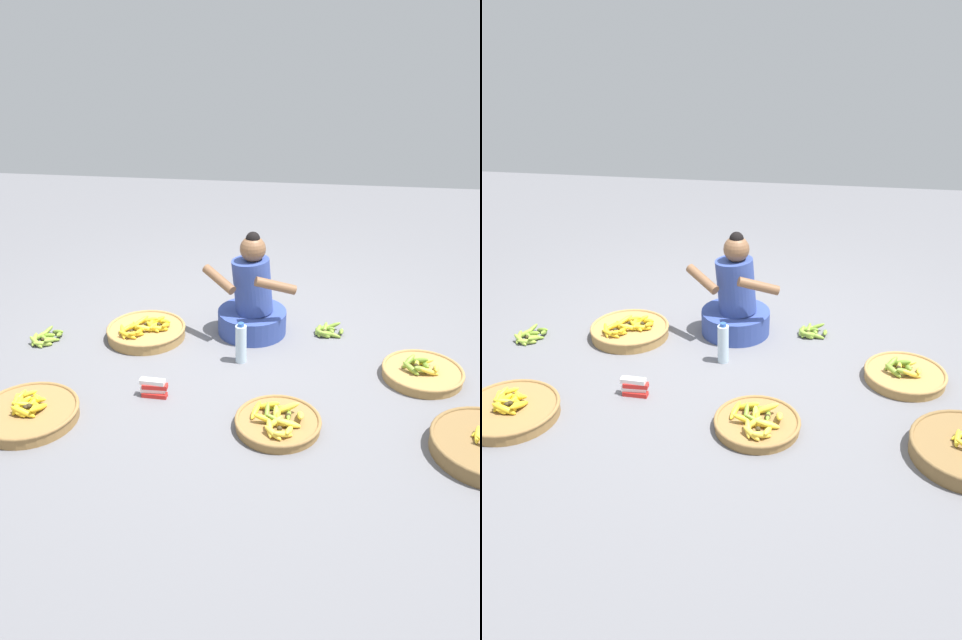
{
  "view_description": "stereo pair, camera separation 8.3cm",
  "coord_description": "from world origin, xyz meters",
  "views": [
    {
      "loc": [
        0.49,
        -3.71,
        2.15
      ],
      "look_at": [
        0.0,
        -0.2,
        0.35
      ],
      "focal_mm": 33.32,
      "sensor_mm": 36.0,
      "label": 1
    },
    {
      "loc": [
        0.57,
        -3.7,
        2.15
      ],
      "look_at": [
        0.0,
        -0.2,
        0.35
      ],
      "focal_mm": 33.32,
      "sensor_mm": 36.0,
      "label": 2
    }
  ],
  "objects": [
    {
      "name": "ground_plane",
      "position": [
        0.0,
        0.0,
        0.0
      ],
      "size": [
        10.0,
        10.0,
        0.0
      ],
      "primitive_type": "plane",
      "color": "slate"
    },
    {
      "name": "vendor_woman_front",
      "position": [
        0.02,
        0.3,
        0.26
      ],
      "size": [
        0.71,
        0.52,
        0.8
      ],
      "color": "#334793",
      "rests_on": "ground"
    },
    {
      "name": "banana_basket_front_center",
      "position": [
        0.32,
        -0.88,
        0.04
      ],
      "size": [
        0.51,
        0.51,
        0.14
      ],
      "color": "olive",
      "rests_on": "ground"
    },
    {
      "name": "banana_basket_back_left",
      "position": [
        -1.17,
        -1.0,
        0.05
      ],
      "size": [
        0.6,
        0.6,
        0.15
      ],
      "color": "olive",
      "rests_on": "ground"
    },
    {
      "name": "banana_basket_mid_right",
      "position": [
        -0.76,
        0.1,
        0.05
      ],
      "size": [
        0.59,
        0.59,
        0.15
      ],
      "color": "#A87F47",
      "rests_on": "ground"
    },
    {
      "name": "banana_basket_near_vendor",
      "position": [
        1.23,
        -0.2,
        0.04
      ],
      "size": [
        0.54,
        0.54,
        0.14
      ],
      "color": "#A87F47",
      "rests_on": "ground"
    },
    {
      "name": "loose_bananas_back_center",
      "position": [
        0.6,
        0.34,
        0.03
      ],
      "size": [
        0.23,
        0.2,
        0.09
      ],
      "color": "olive",
      "rests_on": "ground"
    },
    {
      "name": "loose_bananas_near_bicycle",
      "position": [
        -1.48,
        -0.06,
        0.03
      ],
      "size": [
        0.23,
        0.28,
        0.09
      ],
      "color": "olive",
      "rests_on": "ground"
    },
    {
      "name": "water_bottle",
      "position": [
        0.0,
        -0.15,
        0.14
      ],
      "size": [
        0.08,
        0.08,
        0.3
      ],
      "color": "silver",
      "rests_on": "ground"
    },
    {
      "name": "packet_carton_stack",
      "position": [
        -0.49,
        -0.66,
        0.06
      ],
      "size": [
        0.18,
        0.07,
        0.12
      ],
      "color": "red",
      "rests_on": "ground"
    }
  ]
}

